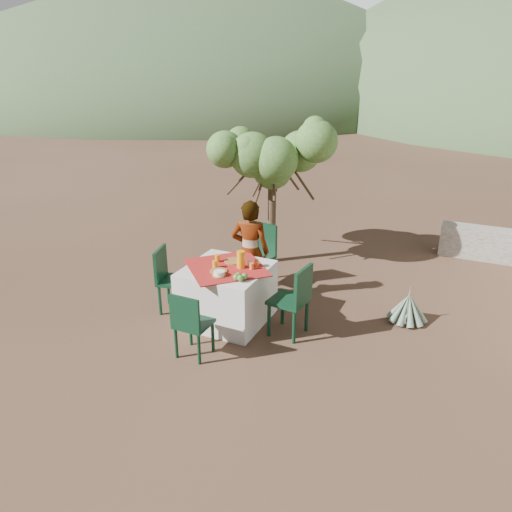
{
  "coord_description": "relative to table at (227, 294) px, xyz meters",
  "views": [
    {
      "loc": [
        2.83,
        -5.57,
        3.28
      ],
      "look_at": [
        0.24,
        0.02,
        0.81
      ],
      "focal_mm": 35.0,
      "sensor_mm": 36.0,
      "label": 1
    }
  ],
  "objects": [
    {
      "name": "person",
      "position": [
        0.02,
        0.67,
        0.36
      ],
      "size": [
        0.61,
        0.46,
        1.48
      ],
      "primitive_type": "imported",
      "rotation": [
        0.0,
        0.0,
        3.36
      ],
      "color": "#8C6651",
      "rests_on": "ground"
    },
    {
      "name": "chair_near",
      "position": [
        0.05,
        -0.98,
        0.08
      ],
      "size": [
        0.39,
        0.39,
        0.83
      ],
      "rotation": [
        0.0,
        0.0,
        3.13
      ],
      "color": "black",
      "rests_on": "ground"
    },
    {
      "name": "jar_right",
      "position": [
        0.34,
        0.19,
        0.43
      ],
      "size": [
        0.06,
        0.06,
        0.09
      ],
      "primitive_type": "cylinder",
      "color": "orange",
      "rests_on": "table"
    },
    {
      "name": "fruit_cluster",
      "position": [
        0.34,
        -0.28,
        0.42
      ],
      "size": [
        0.16,
        0.15,
        0.08
      ],
      "color": "#4F7A2C",
      "rests_on": "table"
    },
    {
      "name": "agave",
      "position": [
        2.19,
        0.97,
        -0.19
      ],
      "size": [
        0.53,
        0.52,
        0.56
      ],
      "rotation": [
        0.0,
        0.0,
        0.08
      ],
      "color": "slate",
      "rests_on": "ground"
    },
    {
      "name": "juice_pitcher",
      "position": [
        0.18,
        0.06,
        0.5
      ],
      "size": [
        0.1,
        0.1,
        0.23
      ],
      "primitive_type": "cylinder",
      "color": "orange",
      "rests_on": "table"
    },
    {
      "name": "chair_left",
      "position": [
        -0.84,
        -0.08,
        0.12
      ],
      "size": [
        0.51,
        0.51,
        0.9
      ],
      "rotation": [
        0.0,
        0.0,
        1.83
      ],
      "color": "black",
      "rests_on": "ground"
    },
    {
      "name": "white_bowl",
      "position": [
        0.05,
        -0.28,
        0.42
      ],
      "size": [
        0.14,
        0.14,
        0.05
      ],
      "primitive_type": "cylinder",
      "color": "white",
      "rests_on": "bowl_plate"
    },
    {
      "name": "chair_right",
      "position": [
        0.95,
        -0.0,
        0.14
      ],
      "size": [
        0.48,
        0.48,
        0.94
      ],
      "rotation": [
        0.0,
        0.0,
        4.6
      ],
      "color": "black",
      "rests_on": "ground"
    },
    {
      "name": "bowl_plate",
      "position": [
        0.05,
        -0.28,
        0.39
      ],
      "size": [
        0.17,
        0.17,
        0.01
      ],
      "primitive_type": "cylinder",
      "color": "brown",
      "rests_on": "table"
    },
    {
      "name": "jar_left",
      "position": [
        0.33,
        0.07,
        0.42
      ],
      "size": [
        0.05,
        0.05,
        0.08
      ],
      "primitive_type": "cylinder",
      "color": "orange",
      "rests_on": "table"
    },
    {
      "name": "plate_near",
      "position": [
        -0.02,
        -0.17,
        0.39
      ],
      "size": [
        0.22,
        0.22,
        0.01
      ],
      "primitive_type": "cylinder",
      "color": "brown",
      "rests_on": "table"
    },
    {
      "name": "glass_far",
      "position": [
        -0.19,
        0.11,
        0.43
      ],
      "size": [
        0.06,
        0.06,
        0.1
      ],
      "primitive_type": "cylinder",
      "color": "orange",
      "rests_on": "table"
    },
    {
      "name": "hill_far_center",
      "position": [
        -4.0,
        52.38,
        -0.38
      ],
      "size": [
        60.0,
        60.0,
        24.0
      ],
      "primitive_type": "ellipsoid",
      "color": "slate",
      "rests_on": "ground"
    },
    {
      "name": "napkin_holder",
      "position": [
        0.27,
        0.15,
        0.42
      ],
      "size": [
        0.08,
        0.06,
        0.09
      ],
      "primitive_type": "cube",
      "rotation": [
        0.0,
        0.0,
        -0.35
      ],
      "color": "white",
      "rests_on": "table"
    },
    {
      "name": "chair_far",
      "position": [
        -0.06,
        1.16,
        0.16
      ],
      "size": [
        0.53,
        0.53,
        0.97
      ],
      "rotation": [
        0.0,
        0.0,
        -0.21
      ],
      "color": "black",
      "rests_on": "ground"
    },
    {
      "name": "ground",
      "position": [
        -0.0,
        0.38,
        -0.38
      ],
      "size": [
        160.0,
        160.0,
        0.0
      ],
      "primitive_type": "plane",
      "color": "#3D251B",
      "rests_on": "ground"
    },
    {
      "name": "hill_near_left",
      "position": [
        -18.0,
        30.38,
        -0.38
      ],
      "size": [
        40.0,
        40.0,
        16.0
      ],
      "primitive_type": "ellipsoid",
      "color": "#3A4D2B",
      "rests_on": "ground"
    },
    {
      "name": "table",
      "position": [
        0.0,
        0.0,
        0.0
      ],
      "size": [
        1.3,
        1.3,
        0.76
      ],
      "color": "white",
      "rests_on": "ground"
    },
    {
      "name": "glass_near",
      "position": [
        -0.12,
        -0.08,
        0.43
      ],
      "size": [
        0.06,
        0.06,
        0.1
      ],
      "primitive_type": "cylinder",
      "color": "orange",
      "rests_on": "table"
    },
    {
      "name": "plate_far",
      "position": [
        0.0,
        0.21,
        0.39
      ],
      "size": [
        0.25,
        0.25,
        0.01
      ],
      "primitive_type": "cylinder",
      "color": "brown",
      "rests_on": "table"
    },
    {
      "name": "shrub_tree",
      "position": [
        -0.21,
        2.19,
        1.3
      ],
      "size": [
        1.81,
        1.77,
        2.13
      ],
      "color": "#4F3B27",
      "rests_on": "ground"
    }
  ]
}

